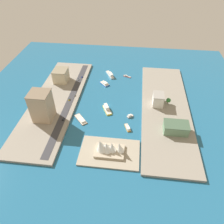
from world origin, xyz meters
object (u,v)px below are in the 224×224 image
hatchback_blue (82,77)px  catamaran_blue (105,84)px  suv_black (63,119)px  sedan_silver (75,95)px  yacht_sleek_gray (130,116)px  opera_landmark (108,148)px  office_block_beige (61,75)px  apartment_midrise_tan (42,106)px  van_white (78,79)px  taxi_yellow_cab (69,99)px  ferry_white_commuter (110,75)px  barge_flat_brown (81,120)px  traffic_light_waterfront (69,111)px  hotel_broad_white (158,99)px  ferry_yellow_fast (107,109)px  terminal_long_green (176,128)px  water_taxi_orange (128,128)px  tugboat_red (127,76)px

hatchback_blue → catamaran_blue: bearing=163.2°
suv_black → sedan_silver: 57.65m
yacht_sleek_gray → opera_landmark: (23.28, 68.78, 8.06)m
office_block_beige → hatchback_blue: 37.73m
apartment_midrise_tan → van_white: 108.82m
catamaran_blue → yacht_sleek_gray: catamaran_blue is taller
taxi_yellow_cab → suv_black: bearing=95.1°
ferry_white_commuter → yacht_sleek_gray: size_ratio=2.75×
barge_flat_brown → traffic_light_waterfront: (19.71, -7.90, 6.53)m
van_white → suv_black: bearing=92.2°
office_block_beige → taxi_yellow_cab: bearing=118.1°
hotel_broad_white → sedan_silver: size_ratio=4.38×
yacht_sleek_gray → suv_black: 95.28m
ferry_white_commuter → hotel_broad_white: size_ratio=1.34×
hatchback_blue → traffic_light_waterfront: (-3.99, 100.76, 3.43)m
barge_flat_brown → opera_landmark: (-45.58, 53.35, 8.45)m
suv_black → hatchback_blue: 114.17m
barge_flat_brown → opera_landmark: 70.68m
catamaran_blue → taxi_yellow_cab: bearing=49.0°
taxi_yellow_cab → sedan_silver: 13.47m
apartment_midrise_tan → van_white: (-22.95, -104.35, -20.64)m
apartment_midrise_tan → barge_flat_brown: bearing=-174.7°
ferry_yellow_fast → yacht_sleek_gray: bearing=162.7°
catamaran_blue → hotel_broad_white: hotel_broad_white is taller
hatchback_blue → sedan_silver: bearing=91.3°
hotel_broad_white → taxi_yellow_cab: hotel_broad_white is taller
catamaran_blue → opera_landmark: bearing=99.7°
opera_landmark → apartment_midrise_tan: bearing=-26.7°
catamaran_blue → terminal_long_green: (-109.48, 105.60, 8.57)m
barge_flat_brown → terminal_long_green: terminal_long_green is taller
catamaran_blue → yacht_sleek_gray: bearing=121.3°
yacht_sleek_gray → suv_black: suv_black is taller
water_taxi_orange → ferry_yellow_fast: 48.85m
tugboat_red → barge_flat_brown: bearing=65.4°
apartment_midrise_tan → yacht_sleek_gray: bearing=-170.5°
suv_black → sedan_silver: (-1.61, -57.62, -0.01)m
hatchback_blue → traffic_light_waterfront: traffic_light_waterfront is taller
yacht_sleek_gray → catamaran_blue: bearing=-58.7°
yacht_sleek_gray → tugboat_red: bearing=-84.0°
yacht_sleek_gray → taxi_yellow_cab: taxi_yellow_cab is taller
hotel_broad_white → tugboat_red: bearing=-57.2°
water_taxi_orange → catamaran_blue: size_ratio=0.84×
van_white → catamaran_blue: bearing=175.0°
taxi_yellow_cab → van_white: bearing=-89.9°
ferry_yellow_fast → terminal_long_green: terminal_long_green is taller
office_block_beige → traffic_light_waterfront: (-36.40, 84.35, -6.78)m
ferry_yellow_fast → hotel_broad_white: hotel_broad_white is taller
hatchback_blue → traffic_light_waterfront: 100.90m
apartment_midrise_tan → traffic_light_waterfront: bearing=-158.1°
terminal_long_green → hatchback_blue: bearing=-37.8°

